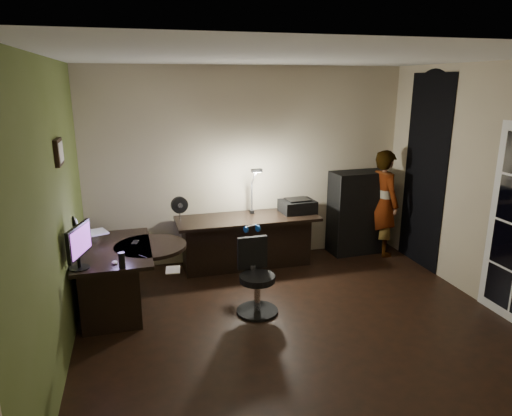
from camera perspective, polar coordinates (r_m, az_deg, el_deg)
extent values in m
cube|color=black|center=(5.05, 4.86, -14.09)|extent=(4.50, 4.00, 0.01)
cube|color=silver|center=(4.40, 5.70, 18.31)|extent=(4.50, 4.00, 0.01)
cube|color=#BCAD8E|center=(6.41, -0.90, 5.32)|extent=(4.50, 0.01, 2.70)
cube|color=#BCAD8E|center=(2.84, 19.34, -8.93)|extent=(4.50, 0.01, 2.70)
cube|color=#BCAD8E|center=(4.33, -24.02, -1.04)|extent=(0.01, 4.00, 2.70)
cube|color=#BCAD8E|center=(5.70, 27.07, 2.32)|extent=(0.01, 4.00, 2.70)
cube|color=#52622B|center=(4.33, -23.83, -1.02)|extent=(0.00, 4.00, 2.70)
cube|color=black|center=(6.58, 20.36, 4.17)|extent=(0.01, 0.90, 2.60)
cube|color=black|center=(4.67, -23.47, 6.42)|extent=(0.04, 0.30, 0.25)
cube|color=black|center=(5.34, -17.10, -8.55)|extent=(0.82, 1.30, 0.74)
cube|color=black|center=(6.27, -1.06, -4.31)|extent=(1.93, 0.70, 0.72)
cube|color=black|center=(6.94, 12.57, -0.53)|extent=(0.84, 0.45, 1.23)
cube|color=silver|center=(5.50, -20.26, -3.50)|extent=(0.25, 0.22, 0.09)
cube|color=silver|center=(5.45, -20.00, -1.83)|extent=(0.45, 0.44, 0.24)
cube|color=black|center=(4.71, -21.36, -5.31)|extent=(0.24, 0.49, 0.32)
ellipsoid|color=silver|center=(4.77, -17.26, -6.53)|extent=(0.06, 0.09, 0.03)
cube|color=black|center=(5.32, -14.85, -4.15)|extent=(0.09, 0.14, 0.01)
cube|color=black|center=(4.88, -13.94, -5.91)|extent=(0.09, 0.12, 0.01)
cylinder|color=black|center=(4.62, -16.42, -6.32)|extent=(0.06, 0.06, 0.16)
cube|color=silver|center=(4.49, -10.35, -7.62)|extent=(0.15, 0.20, 0.01)
cube|color=black|center=(6.04, -9.54, -0.15)|extent=(0.24, 0.16, 0.34)
cube|color=#144696|center=(5.60, -0.51, -2.54)|extent=(0.21, 0.15, 0.09)
cube|color=black|center=(6.39, 5.20, 0.24)|extent=(0.49, 0.39, 0.21)
cube|color=black|center=(6.24, -0.53, 2.45)|extent=(0.22, 0.35, 0.74)
cube|color=black|center=(5.04, 0.16, -8.75)|extent=(0.48, 0.48, 0.83)
imported|color=#D8A88C|center=(6.91, 15.67, 0.60)|extent=(0.43, 0.59, 1.55)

